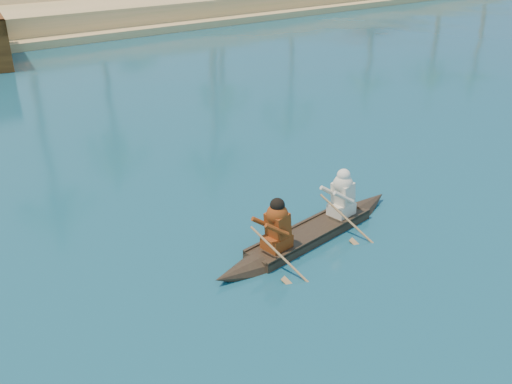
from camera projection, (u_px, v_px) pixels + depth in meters
ground at (441, 256)px, 9.82m from camera, size 160.00×160.00×0.00m
canoe at (311, 226)px, 10.30m from camera, size 4.61×1.05×1.26m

